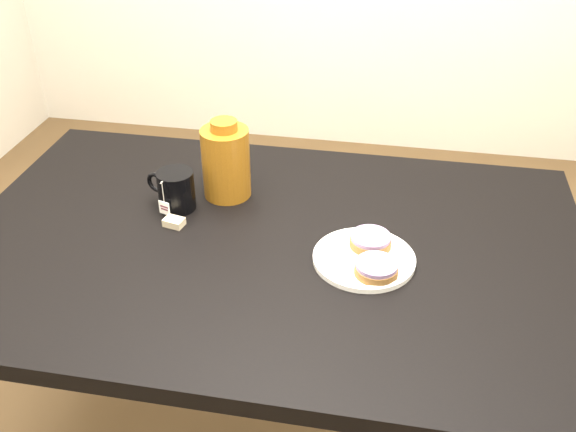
{
  "coord_description": "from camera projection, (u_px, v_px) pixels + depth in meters",
  "views": [
    {
      "loc": [
        0.25,
        -1.13,
        1.58
      ],
      "look_at": [
        0.04,
        0.02,
        0.81
      ],
      "focal_mm": 40.0,
      "sensor_mm": 36.0,
      "label": 1
    }
  ],
  "objects": [
    {
      "name": "bagel_package",
      "position": [
        226.0,
        161.0,
        1.54
      ],
      "size": [
        0.15,
        0.15,
        0.2
      ],
      "rotation": [
        0.0,
        0.0,
        0.33
      ],
      "color": "#65380D",
      "rests_on": "table"
    },
    {
      "name": "bagel_back",
      "position": [
        370.0,
        240.0,
        1.38
      ],
      "size": [
        0.12,
        0.12,
        0.03
      ],
      "color": "brown",
      "rests_on": "plate"
    },
    {
      "name": "plate",
      "position": [
        364.0,
        258.0,
        1.36
      ],
      "size": [
        0.22,
        0.22,
        0.02
      ],
      "color": "white",
      "rests_on": "table"
    },
    {
      "name": "bagel_front",
      "position": [
        376.0,
        268.0,
        1.3
      ],
      "size": [
        0.13,
        0.13,
        0.03
      ],
      "color": "brown",
      "rests_on": "plate"
    },
    {
      "name": "mug",
      "position": [
        176.0,
        190.0,
        1.52
      ],
      "size": [
        0.14,
        0.11,
        0.1
      ],
      "rotation": [
        0.0,
        0.0,
        -0.32
      ],
      "color": "black",
      "rests_on": "table"
    },
    {
      "name": "table",
      "position": [
        270.0,
        270.0,
        1.47
      ],
      "size": [
        1.4,
        0.9,
        0.75
      ],
      "color": "black",
      "rests_on": "ground_plane"
    },
    {
      "name": "teabag_pouch",
      "position": [
        174.0,
        222.0,
        1.47
      ],
      "size": [
        0.05,
        0.04,
        0.02
      ],
      "primitive_type": "cube",
      "rotation": [
        0.0,
        0.0,
        -0.22
      ],
      "color": "#C6B793",
      "rests_on": "table"
    }
  ]
}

